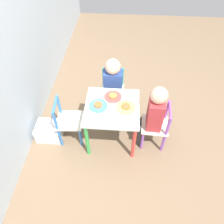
# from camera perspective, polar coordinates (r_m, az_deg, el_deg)

# --- Properties ---
(ground_plane) EXTENTS (6.00, 6.00, 0.00)m
(ground_plane) POSITION_cam_1_polar(r_m,az_deg,el_deg) (2.44, 0.00, -6.44)
(ground_plane) COLOR #7F664C
(kids_table) EXTENTS (0.52, 0.52, 0.49)m
(kids_table) POSITION_cam_1_polar(r_m,az_deg,el_deg) (2.13, 0.00, -0.23)
(kids_table) COLOR silver
(kids_table) RESTS_ON ground_plane
(chair_purple) EXTENTS (0.27, 0.27, 0.53)m
(chair_purple) POSITION_cam_1_polar(r_m,az_deg,el_deg) (2.25, 11.58, -3.66)
(chair_purple) COLOR silver
(chair_purple) RESTS_ON ground_plane
(chair_teal) EXTENTS (0.27, 0.27, 0.53)m
(chair_teal) POSITION_cam_1_polar(r_m,az_deg,el_deg) (2.54, 0.23, 5.39)
(chair_teal) COLOR silver
(chair_teal) RESTS_ON ground_plane
(chair_blue) EXTENTS (0.28, 0.28, 0.53)m
(chair_blue) POSITION_cam_1_polar(r_m,az_deg,el_deg) (2.28, -11.47, -2.50)
(chair_blue) COLOR silver
(chair_blue) RESTS_ON ground_plane
(child_front) EXTENTS (0.21, 0.22, 0.77)m
(child_front) POSITION_cam_1_polar(r_m,az_deg,el_deg) (2.09, 10.75, -0.24)
(child_front) COLOR #38383D
(child_front) RESTS_ON ground_plane
(child_right) EXTENTS (0.22, 0.21, 0.73)m
(child_right) POSITION_cam_1_polar(r_m,az_deg,el_deg) (2.38, 0.21, 7.53)
(child_right) COLOR #7A6B5B
(child_right) RESTS_ON ground_plane
(plate_front) EXTENTS (0.19, 0.19, 0.03)m
(plate_front) POSITION_cam_1_polar(r_m,az_deg,el_deg) (2.05, 3.66, 1.31)
(plate_front) COLOR #EADB66
(plate_front) RESTS_ON kids_table
(plate_right) EXTENTS (0.17, 0.17, 0.03)m
(plate_right) POSITION_cam_1_polar(r_m,az_deg,el_deg) (2.15, 0.25, 4.08)
(plate_right) COLOR #E54C47
(plate_right) RESTS_ON kids_table
(plate_back) EXTENTS (0.18, 0.18, 0.03)m
(plate_back) POSITION_cam_1_polar(r_m,az_deg,el_deg) (2.07, -3.64, 1.70)
(plate_back) COLOR #4C9EE0
(plate_back) RESTS_ON kids_table
(storage_bin) EXTENTS (0.23, 0.27, 0.17)m
(storage_bin) POSITION_cam_1_polar(r_m,az_deg,el_deg) (2.48, -15.99, -4.77)
(storage_bin) COLOR silver
(storage_bin) RESTS_ON ground_plane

